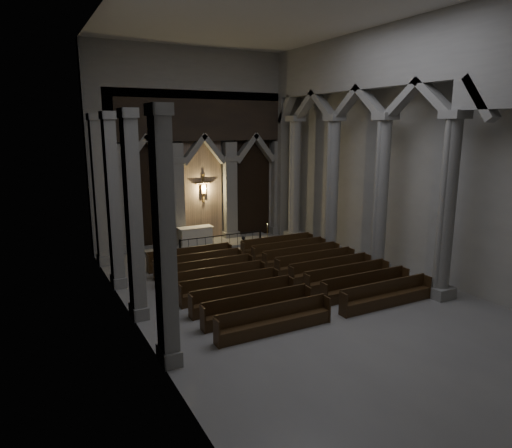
{
  "coord_description": "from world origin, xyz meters",
  "views": [
    {
      "loc": [
        -10.48,
        -15.57,
        7.38
      ],
      "look_at": [
        -0.75,
        3.0,
        2.88
      ],
      "focal_mm": 32.0,
      "sensor_mm": 36.0,
      "label": 1
    }
  ],
  "objects_px": {
    "altar_rail": "(222,240)",
    "candle_stand_right": "(267,237)",
    "pews": "(276,277)",
    "altar": "(195,235)",
    "worshipper": "(244,247)",
    "candle_stand_left": "(173,247)"
  },
  "relations": [
    {
      "from": "altar_rail",
      "to": "candle_stand_right",
      "type": "relative_size",
      "value": 4.25
    },
    {
      "from": "candle_stand_right",
      "to": "pews",
      "type": "distance_m",
      "value": 7.91
    },
    {
      "from": "altar",
      "to": "altar_rail",
      "type": "bearing_deg",
      "value": -62.5
    },
    {
      "from": "altar",
      "to": "candle_stand_right",
      "type": "height_order",
      "value": "candle_stand_right"
    },
    {
      "from": "altar_rail",
      "to": "worshipper",
      "type": "height_order",
      "value": "worshipper"
    },
    {
      "from": "pews",
      "to": "candle_stand_right",
      "type": "bearing_deg",
      "value": 64.07
    },
    {
      "from": "altar_rail",
      "to": "candle_stand_right",
      "type": "distance_m",
      "value": 3.53
    },
    {
      "from": "candle_stand_left",
      "to": "pews",
      "type": "height_order",
      "value": "candle_stand_left"
    },
    {
      "from": "candle_stand_right",
      "to": "pews",
      "type": "bearing_deg",
      "value": -115.93
    },
    {
      "from": "pews",
      "to": "worshipper",
      "type": "height_order",
      "value": "worshipper"
    },
    {
      "from": "candle_stand_left",
      "to": "candle_stand_right",
      "type": "relative_size",
      "value": 1.23
    },
    {
      "from": "pews",
      "to": "altar",
      "type": "bearing_deg",
      "value": 96.62
    },
    {
      "from": "altar_rail",
      "to": "candle_stand_left",
      "type": "bearing_deg",
      "value": 162.91
    },
    {
      "from": "candle_stand_right",
      "to": "worshipper",
      "type": "distance_m",
      "value": 3.61
    },
    {
      "from": "candle_stand_right",
      "to": "pews",
      "type": "xyz_separation_m",
      "value": [
        -3.46,
        -7.11,
        -0.0
      ]
    },
    {
      "from": "altar",
      "to": "candle_stand_right",
      "type": "distance_m",
      "value": 4.63
    },
    {
      "from": "altar",
      "to": "worshipper",
      "type": "bearing_deg",
      "value": -65.29
    },
    {
      "from": "candle_stand_right",
      "to": "worshipper",
      "type": "bearing_deg",
      "value": -141.16
    },
    {
      "from": "pews",
      "to": "worshipper",
      "type": "relative_size",
      "value": 8.24
    },
    {
      "from": "altar",
      "to": "altar_rail",
      "type": "height_order",
      "value": "altar"
    },
    {
      "from": "altar_rail",
      "to": "candle_stand_right",
      "type": "height_order",
      "value": "candle_stand_right"
    },
    {
      "from": "altar",
      "to": "candle_stand_left",
      "type": "height_order",
      "value": "candle_stand_left"
    }
  ]
}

